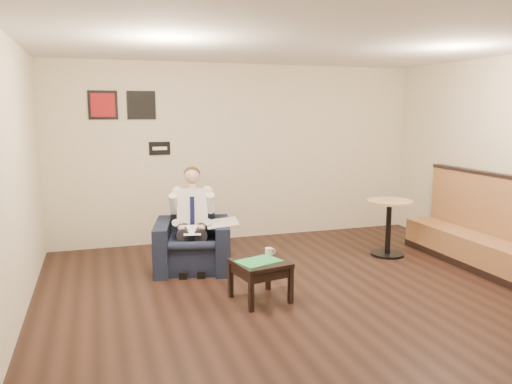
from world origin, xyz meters
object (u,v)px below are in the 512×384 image
object	(u,v)px
armchair	(193,234)
coffee_mug	(269,252)
smartphone	(257,256)
banquette	(478,221)
green_folder	(259,261)
side_table	(260,281)
cafe_table	(388,228)
seated_man	(192,223)

from	to	relation	value
armchair	coffee_mug	bearing A→B (deg)	-49.45
smartphone	banquette	bearing A→B (deg)	1.53
green_folder	banquette	bearing A→B (deg)	5.92
side_table	cafe_table	xyz separation A→B (m)	(2.30, 1.09, 0.18)
side_table	green_folder	world-z (taller)	green_folder
coffee_mug	cafe_table	bearing A→B (deg)	23.48
coffee_mug	smartphone	bearing A→B (deg)	173.93
seated_man	side_table	size ratio (longest dim) A/B	2.33
side_table	green_folder	size ratio (longest dim) A/B	1.22
coffee_mug	smartphone	size ratio (longest dim) A/B	0.68
armchair	banquette	xyz separation A→B (m)	(3.66, -1.05, 0.15)
side_table	coffee_mug	bearing A→B (deg)	44.72
seated_man	smartphone	distance (m)	1.21
coffee_mug	cafe_table	world-z (taller)	cafe_table
smartphone	green_folder	bearing A→B (deg)	-103.96
seated_man	banquette	bearing A→B (deg)	-1.76
side_table	smartphone	xyz separation A→B (m)	(0.02, 0.17, 0.23)
seated_man	banquette	size ratio (longest dim) A/B	0.53
smartphone	cafe_table	size ratio (longest dim) A/B	0.17
green_folder	coffee_mug	size ratio (longest dim) A/B	4.74
seated_man	coffee_mug	xyz separation A→B (m)	(0.67, -1.08, -0.14)
banquette	cafe_table	distance (m)	1.18
coffee_mug	cafe_table	distance (m)	2.35
cafe_table	smartphone	bearing A→B (deg)	-158.06
coffee_mug	side_table	bearing A→B (deg)	-135.28
side_table	banquette	distance (m)	3.21
smartphone	coffee_mug	bearing A→B (deg)	-7.10
seated_man	banquette	world-z (taller)	seated_man
side_table	banquette	world-z (taller)	banquette
side_table	green_folder	xyz separation A→B (m)	(-0.03, -0.03, 0.23)
armchair	seated_man	bearing A→B (deg)	-90.00
side_table	armchair	bearing A→B (deg)	109.97
cafe_table	side_table	bearing A→B (deg)	-154.77
side_table	banquette	xyz separation A→B (m)	(3.17, 0.31, 0.39)
banquette	cafe_table	world-z (taller)	banquette
seated_man	banquette	distance (m)	3.80
armchair	seated_man	xyz separation A→B (m)	(-0.03, -0.12, 0.17)
seated_man	coffee_mug	world-z (taller)	seated_man
armchair	side_table	world-z (taller)	armchair
side_table	banquette	bearing A→B (deg)	5.51
smartphone	banquette	world-z (taller)	banquette
banquette	seated_man	bearing A→B (deg)	165.89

